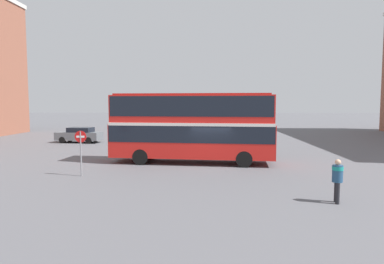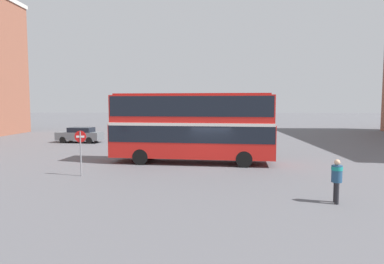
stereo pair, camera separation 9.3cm
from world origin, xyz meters
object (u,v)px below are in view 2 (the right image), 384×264
object	(u,v)px
parked_car_kerb_near	(80,135)
no_entry_sign	(81,146)
double_decker_bus	(192,123)
parked_car_kerb_far	(205,137)
pedestrian_foreground	(337,177)

from	to	relation	value
parked_car_kerb_near	no_entry_sign	distance (m)	17.01
double_decker_bus	parked_car_kerb_far	xyz separation A→B (m)	(0.82, 9.95, -1.92)
double_decker_bus	no_entry_sign	bearing A→B (deg)	-137.96
double_decker_bus	pedestrian_foreground	bearing A→B (deg)	-50.20
parked_car_kerb_far	pedestrian_foreground	bearing A→B (deg)	119.38
parked_car_kerb_far	no_entry_sign	distance (m)	15.92
pedestrian_foreground	no_entry_sign	distance (m)	13.03
parked_car_kerb_far	no_entry_sign	size ratio (longest dim) A/B	1.82
no_entry_sign	parked_car_kerb_far	bearing A→B (deg)	64.81
double_decker_bus	parked_car_kerb_near	distance (m)	16.68
pedestrian_foreground	parked_car_kerb_near	distance (m)	27.43
parked_car_kerb_far	no_entry_sign	xyz separation A→B (m)	(-6.76, -14.38, 0.94)
parked_car_kerb_near	parked_car_kerb_far	bearing A→B (deg)	179.13
double_decker_bus	no_entry_sign	distance (m)	7.48
pedestrian_foreground	parked_car_kerb_far	bearing A→B (deg)	-65.44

